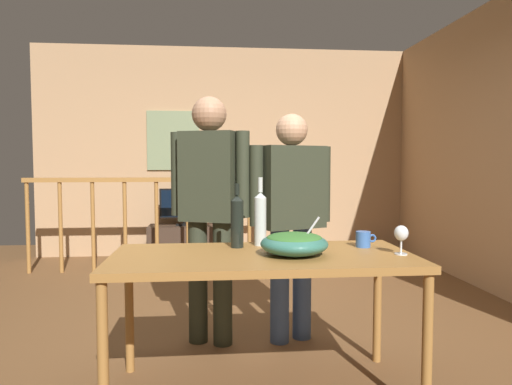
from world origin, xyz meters
TOP-DOWN VIEW (x-y plane):
  - ground_plane at (0.00, 0.00)m, footprint 8.01×8.01m
  - back_wall at (0.00, 3.08)m, footprint 4.96×0.10m
  - side_wall_right at (2.48, 0.92)m, footprint 0.10×4.62m
  - framed_picture at (-0.69, 3.02)m, footprint 0.68×0.03m
  - stair_railing at (-0.41, 2.13)m, footprint 2.92×0.10m
  - tv_console at (-0.54, 2.73)m, footprint 0.90×0.40m
  - flat_screen_tv at (-0.54, 2.70)m, footprint 0.60×0.12m
  - serving_table at (0.07, -0.83)m, footprint 1.58×0.75m
  - salad_bowl at (0.23, -0.88)m, footprint 0.35×0.35m
  - wine_glass at (0.79, -0.92)m, footprint 0.07×0.07m
  - wine_bottle_clear at (0.09, -0.58)m, footprint 0.07×0.07m
  - wine_bottle_dark at (-0.05, -0.63)m, footprint 0.07×0.07m
  - mug_blue at (0.67, -0.69)m, footprint 0.12×0.08m
  - person_standing_left at (-0.20, -0.10)m, footprint 0.53×0.34m
  - person_standing_right at (0.35, -0.10)m, footprint 0.59×0.36m

SIDE VIEW (x-z plane):
  - ground_plane at x=0.00m, z-range 0.00..0.00m
  - tv_console at x=-0.54m, z-range 0.00..0.44m
  - stair_railing at x=-0.41m, z-range 0.10..1.22m
  - serving_table at x=0.07m, z-range 0.31..1.06m
  - flat_screen_tv at x=-0.54m, z-range 0.48..0.95m
  - mug_blue at x=0.67m, z-range 0.75..0.84m
  - salad_bowl at x=0.23m, z-range 0.72..0.92m
  - wine_glass at x=0.79m, z-range 0.78..0.94m
  - wine_bottle_dark at x=-0.05m, z-range 0.73..1.09m
  - wine_bottle_clear at x=0.09m, z-range 0.72..1.11m
  - person_standing_right at x=0.35m, z-range 0.15..1.71m
  - person_standing_left at x=-0.20m, z-range 0.15..1.83m
  - back_wall at x=0.00m, z-range 0.00..2.76m
  - side_wall_right at x=2.48m, z-range 0.00..2.76m
  - framed_picture at x=-0.69m, z-range 1.14..1.92m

